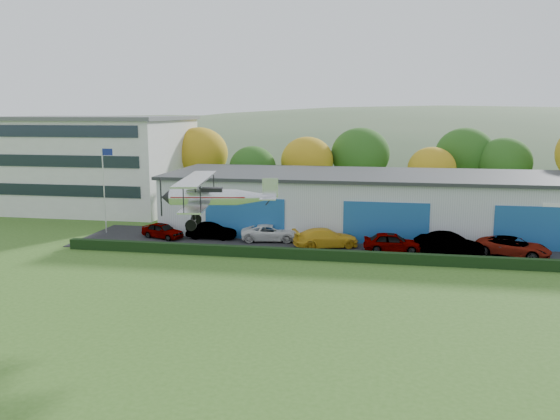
% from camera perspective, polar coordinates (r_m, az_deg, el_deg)
% --- Properties ---
extents(ground, '(300.00, 300.00, 0.00)m').
position_cam_1_polar(ground, '(27.06, -0.25, -13.90)').
color(ground, '#365E1D').
rests_on(ground, ground).
extents(apron, '(48.00, 9.00, 0.05)m').
position_cam_1_polar(apron, '(46.64, 8.16, -3.67)').
color(apron, black).
rests_on(apron, ground).
extents(hedge, '(46.00, 0.60, 0.80)m').
position_cam_1_polar(hedge, '(41.90, 7.91, -4.70)').
color(hedge, black).
rests_on(hedge, ground).
extents(hangar, '(40.60, 12.60, 5.30)m').
position_cam_1_polar(hangar, '(52.95, 10.70, 0.80)').
color(hangar, '#B2B7BC').
rests_on(hangar, ground).
extents(office_block, '(20.60, 15.60, 10.40)m').
position_cam_1_polar(office_block, '(67.91, -18.41, 4.63)').
color(office_block, silver).
rests_on(office_block, ground).
extents(flagpole, '(1.05, 0.10, 8.00)m').
position_cam_1_polar(flagpole, '(52.74, -17.37, 2.81)').
color(flagpole, silver).
rests_on(flagpole, ground).
extents(tree_belt, '(75.70, 13.22, 10.12)m').
position_cam_1_polar(tree_belt, '(65.27, 7.09, 5.21)').
color(tree_belt, '#3D2614').
rests_on(tree_belt, ground).
extents(distant_hills, '(430.00, 196.00, 56.00)m').
position_cam_1_polar(distant_hills, '(166.30, 7.16, 1.61)').
color(distant_hills, '#4C6642').
rests_on(distant_hills, ground).
extents(car_0, '(4.21, 2.83, 1.33)m').
position_cam_1_polar(car_0, '(49.98, -11.84, -2.05)').
color(car_0, gray).
rests_on(car_0, apron).
extents(car_1, '(4.28, 1.55, 1.40)m').
position_cam_1_polar(car_1, '(49.04, -6.96, -2.10)').
color(car_1, gray).
rests_on(car_1, apron).
extents(car_2, '(5.25, 3.00, 1.38)m').
position_cam_1_polar(car_2, '(47.92, -0.97, -2.32)').
color(car_2, silver).
rests_on(car_2, apron).
extents(car_3, '(5.72, 3.93, 1.54)m').
position_cam_1_polar(car_3, '(45.77, 4.67, -2.84)').
color(car_3, gold).
rests_on(car_3, apron).
extents(car_4, '(4.56, 2.03, 1.52)m').
position_cam_1_polar(car_4, '(45.11, 11.31, -3.21)').
color(car_4, gray).
rests_on(car_4, apron).
extents(car_5, '(5.37, 3.48, 1.67)m').
position_cam_1_polar(car_5, '(45.15, 16.76, -3.33)').
color(car_5, gray).
rests_on(car_5, apron).
extents(car_6, '(5.91, 4.24, 1.49)m').
position_cam_1_polar(car_6, '(46.26, 22.59, -3.48)').
color(car_6, gray).
rests_on(car_6, apron).
extents(biplane, '(6.51, 7.44, 2.77)m').
position_cam_1_polar(biplane, '(30.93, -6.75, 1.46)').
color(biplane, silver).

